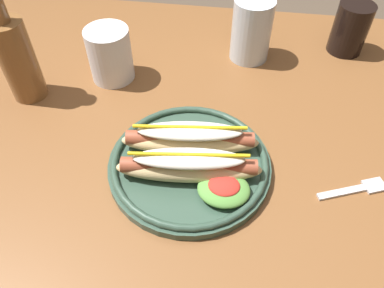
{
  "coord_description": "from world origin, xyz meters",
  "views": [
    {
      "loc": [
        0.08,
        -0.51,
        1.26
      ],
      "look_at": [
        0.01,
        -0.08,
        0.77
      ],
      "focal_mm": 35.13,
      "sensor_mm": 36.0,
      "label": 1
    }
  ],
  "objects_px": {
    "hot_dog_plate": "(191,160)",
    "glass_bottle": "(16,57)",
    "fork": "(357,189)",
    "soda_cup": "(350,28)",
    "water_cup": "(251,30)",
    "extra_cup": "(110,55)"
  },
  "relations": [
    {
      "from": "glass_bottle",
      "to": "water_cup",
      "type": "bearing_deg",
      "value": 24.07
    },
    {
      "from": "fork",
      "to": "extra_cup",
      "type": "distance_m",
      "value": 0.54
    },
    {
      "from": "water_cup",
      "to": "extra_cup",
      "type": "relative_size",
      "value": 1.22
    },
    {
      "from": "water_cup",
      "to": "fork",
      "type": "bearing_deg",
      "value": -61.07
    },
    {
      "from": "hot_dog_plate",
      "to": "glass_bottle",
      "type": "bearing_deg",
      "value": 157.13
    },
    {
      "from": "glass_bottle",
      "to": "fork",
      "type": "bearing_deg",
      "value": -13.68
    },
    {
      "from": "soda_cup",
      "to": "water_cup",
      "type": "relative_size",
      "value": 0.83
    },
    {
      "from": "hot_dog_plate",
      "to": "glass_bottle",
      "type": "height_order",
      "value": "glass_bottle"
    },
    {
      "from": "water_cup",
      "to": "glass_bottle",
      "type": "relative_size",
      "value": 0.58
    },
    {
      "from": "hot_dog_plate",
      "to": "soda_cup",
      "type": "relative_size",
      "value": 2.45
    },
    {
      "from": "fork",
      "to": "extra_cup",
      "type": "relative_size",
      "value": 1.04
    },
    {
      "from": "soda_cup",
      "to": "glass_bottle",
      "type": "distance_m",
      "value": 0.72
    },
    {
      "from": "glass_bottle",
      "to": "soda_cup",
      "type": "bearing_deg",
      "value": 21.04
    },
    {
      "from": "glass_bottle",
      "to": "hot_dog_plate",
      "type": "bearing_deg",
      "value": -22.87
    },
    {
      "from": "water_cup",
      "to": "extra_cup",
      "type": "height_order",
      "value": "water_cup"
    },
    {
      "from": "soda_cup",
      "to": "extra_cup",
      "type": "bearing_deg",
      "value": -161.1
    },
    {
      "from": "hot_dog_plate",
      "to": "soda_cup",
      "type": "xyz_separation_m",
      "value": [
        0.31,
        0.41,
        0.03
      ]
    },
    {
      "from": "fork",
      "to": "glass_bottle",
      "type": "distance_m",
      "value": 0.67
    },
    {
      "from": "extra_cup",
      "to": "glass_bottle",
      "type": "relative_size",
      "value": 0.48
    },
    {
      "from": "soda_cup",
      "to": "glass_bottle",
      "type": "xyz_separation_m",
      "value": [
        -0.67,
        -0.26,
        0.04
      ]
    },
    {
      "from": "water_cup",
      "to": "glass_bottle",
      "type": "height_order",
      "value": "glass_bottle"
    },
    {
      "from": "water_cup",
      "to": "hot_dog_plate",
      "type": "bearing_deg",
      "value": -103.52
    }
  ]
}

